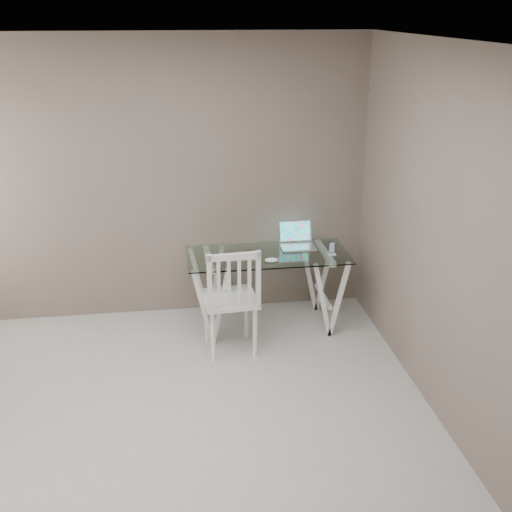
{
  "coord_description": "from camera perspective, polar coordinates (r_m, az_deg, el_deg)",
  "views": [
    {
      "loc": [
        0.06,
        -3.73,
        2.9
      ],
      "look_at": [
        0.81,
        1.46,
        0.85
      ],
      "focal_mm": 45.0,
      "sensor_mm": 36.0,
      "label": 1
    }
  ],
  "objects": [
    {
      "name": "room",
      "position": [
        3.94,
        -9.66,
        3.56
      ],
      "size": [
        4.5,
        4.52,
        2.71
      ],
      "color": "#ADAAA6",
      "rests_on": "ground"
    },
    {
      "name": "desk",
      "position": [
        6.1,
        0.99,
        -3.0
      ],
      "size": [
        1.5,
        0.7,
        0.75
      ],
      "color": "silver",
      "rests_on": "ground"
    },
    {
      "name": "chair",
      "position": [
        5.56,
        -2.19,
        -3.6
      ],
      "size": [
        0.49,
        0.49,
        1.01
      ],
      "rotation": [
        0.0,
        0.0,
        0.08
      ],
      "color": "white",
      "rests_on": "ground"
    },
    {
      "name": "laptop",
      "position": [
        6.17,
        3.64,
        1.4
      ],
      "size": [
        0.33,
        0.3,
        0.22
      ],
      "color": "silver",
      "rests_on": "desk"
    },
    {
      "name": "keyboard",
      "position": [
        5.85,
        -1.23,
        -0.23
      ],
      "size": [
        0.26,
        0.11,
        0.01
      ],
      "primitive_type": "cube",
      "color": "silver",
      "rests_on": "desk"
    },
    {
      "name": "mouse",
      "position": [
        5.77,
        1.4,
        -0.36
      ],
      "size": [
        0.12,
        0.07,
        0.04
      ],
      "primitive_type": "ellipsoid",
      "color": "white",
      "rests_on": "desk"
    },
    {
      "name": "phone_dock",
      "position": [
        5.98,
        6.75,
        0.43
      ],
      "size": [
        0.07,
        0.07,
        0.12
      ],
      "color": "white",
      "rests_on": "desk"
    }
  ]
}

